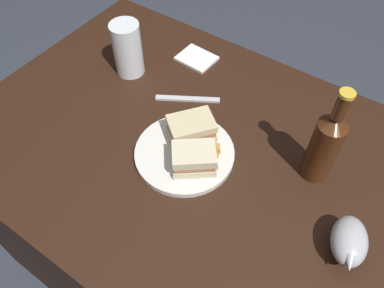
{
  "coord_description": "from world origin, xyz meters",
  "views": [
    {
      "loc": [
        0.32,
        -0.5,
        1.53
      ],
      "look_at": [
        -0.01,
        -0.02,
        0.79
      ],
      "focal_mm": 35.8,
      "sensor_mm": 36.0,
      "label": 1
    }
  ],
  "objects_px": {
    "plate": "(185,153)",
    "sandwich_half_left": "(194,159)",
    "gravy_boat": "(349,242)",
    "napkin": "(197,58)",
    "cider_bottle": "(325,145)",
    "fork": "(188,99)",
    "pint_glass": "(128,52)",
    "sandwich_half_right": "(191,129)"
  },
  "relations": [
    {
      "from": "sandwich_half_right",
      "to": "fork",
      "type": "distance_m",
      "value": 0.15
    },
    {
      "from": "sandwich_half_left",
      "to": "fork",
      "type": "distance_m",
      "value": 0.24
    },
    {
      "from": "plate",
      "to": "sandwich_half_right",
      "type": "xyz_separation_m",
      "value": [
        -0.01,
        0.05,
        0.04
      ]
    },
    {
      "from": "plate",
      "to": "fork",
      "type": "height_order",
      "value": "plate"
    },
    {
      "from": "fork",
      "to": "napkin",
      "type": "bearing_deg",
      "value": 85.05
    },
    {
      "from": "sandwich_half_right",
      "to": "gravy_boat",
      "type": "bearing_deg",
      "value": -8.69
    },
    {
      "from": "sandwich_half_right",
      "to": "napkin",
      "type": "bearing_deg",
      "value": 121.74
    },
    {
      "from": "sandwich_half_left",
      "to": "sandwich_half_right",
      "type": "xyz_separation_m",
      "value": [
        -0.06,
        0.07,
        -0.0
      ]
    },
    {
      "from": "plate",
      "to": "sandwich_half_left",
      "type": "bearing_deg",
      "value": -28.33
    },
    {
      "from": "plate",
      "to": "gravy_boat",
      "type": "xyz_separation_m",
      "value": [
        0.41,
        -0.02,
        0.04
      ]
    },
    {
      "from": "pint_glass",
      "to": "cider_bottle",
      "type": "height_order",
      "value": "cider_bottle"
    },
    {
      "from": "sandwich_half_left",
      "to": "fork",
      "type": "xyz_separation_m",
      "value": [
        -0.15,
        0.19,
        -0.04
      ]
    },
    {
      "from": "plate",
      "to": "cider_bottle",
      "type": "height_order",
      "value": "cider_bottle"
    },
    {
      "from": "plate",
      "to": "fork",
      "type": "bearing_deg",
      "value": 122.71
    },
    {
      "from": "pint_glass",
      "to": "gravy_boat",
      "type": "xyz_separation_m",
      "value": [
        0.73,
        -0.18,
        -0.02
      ]
    },
    {
      "from": "cider_bottle",
      "to": "fork",
      "type": "relative_size",
      "value": 1.47
    },
    {
      "from": "sandwich_half_left",
      "to": "fork",
      "type": "relative_size",
      "value": 0.69
    },
    {
      "from": "sandwich_half_left",
      "to": "fork",
      "type": "bearing_deg",
      "value": 128.6
    },
    {
      "from": "sandwich_half_left",
      "to": "cider_bottle",
      "type": "relative_size",
      "value": 0.47
    },
    {
      "from": "napkin",
      "to": "fork",
      "type": "bearing_deg",
      "value": -64.03
    },
    {
      "from": "plate",
      "to": "sandwich_half_left",
      "type": "relative_size",
      "value": 1.99
    },
    {
      "from": "plate",
      "to": "sandwich_half_left",
      "type": "xyz_separation_m",
      "value": [
        0.04,
        -0.02,
        0.04
      ]
    },
    {
      "from": "sandwich_half_right",
      "to": "napkin",
      "type": "distance_m",
      "value": 0.32
    },
    {
      "from": "fork",
      "to": "plate",
      "type": "bearing_deg",
      "value": -88.2
    },
    {
      "from": "sandwich_half_right",
      "to": "gravy_boat",
      "type": "xyz_separation_m",
      "value": [
        0.43,
        -0.07,
        0.0
      ]
    },
    {
      "from": "sandwich_half_left",
      "to": "fork",
      "type": "height_order",
      "value": "sandwich_half_left"
    },
    {
      "from": "sandwich_half_right",
      "to": "cider_bottle",
      "type": "xyz_separation_m",
      "value": [
        0.3,
        0.08,
        0.06
      ]
    },
    {
      "from": "plate",
      "to": "pint_glass",
      "type": "relative_size",
      "value": 1.55
    },
    {
      "from": "gravy_boat",
      "to": "sandwich_half_left",
      "type": "bearing_deg",
      "value": -178.88
    },
    {
      "from": "plate",
      "to": "gravy_boat",
      "type": "relative_size",
      "value": 1.86
    },
    {
      "from": "sandwich_half_left",
      "to": "cider_bottle",
      "type": "xyz_separation_m",
      "value": [
        0.24,
        0.16,
        0.06
      ]
    },
    {
      "from": "napkin",
      "to": "fork",
      "type": "distance_m",
      "value": 0.18
    },
    {
      "from": "pint_glass",
      "to": "fork",
      "type": "relative_size",
      "value": 0.89
    },
    {
      "from": "pint_glass",
      "to": "cider_bottle",
      "type": "xyz_separation_m",
      "value": [
        0.6,
        -0.03,
        0.04
      ]
    },
    {
      "from": "sandwich_half_left",
      "to": "cider_bottle",
      "type": "height_order",
      "value": "cider_bottle"
    },
    {
      "from": "sandwich_half_left",
      "to": "napkin",
      "type": "xyz_separation_m",
      "value": [
        -0.23,
        0.35,
        -0.04
      ]
    },
    {
      "from": "napkin",
      "to": "plate",
      "type": "bearing_deg",
      "value": -60.52
    },
    {
      "from": "gravy_boat",
      "to": "napkin",
      "type": "distance_m",
      "value": 0.69
    },
    {
      "from": "plate",
      "to": "pint_glass",
      "type": "bearing_deg",
      "value": 152.1
    },
    {
      "from": "napkin",
      "to": "cider_bottle",
      "type": "bearing_deg",
      "value": -22.03
    },
    {
      "from": "fork",
      "to": "sandwich_half_right",
      "type": "bearing_deg",
      "value": -82.12
    },
    {
      "from": "plate",
      "to": "cider_bottle",
      "type": "relative_size",
      "value": 0.93
    }
  ]
}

